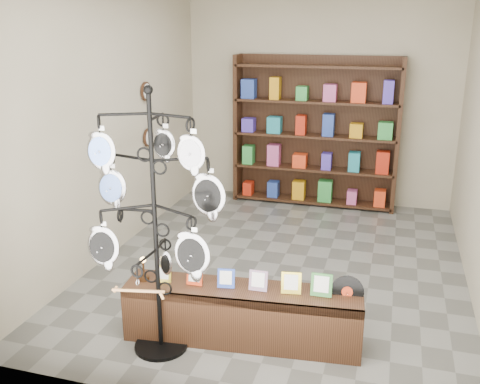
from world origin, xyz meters
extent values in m
plane|color=slate|center=(0.00, 0.00, 0.00)|extent=(5.00, 5.00, 0.00)
plane|color=#BEB399|center=(0.00, 2.50, 1.50)|extent=(4.00, 0.00, 4.00)
plane|color=#BEB399|center=(0.00, -2.50, 1.50)|extent=(4.00, 0.00, 4.00)
plane|color=#BEB399|center=(-2.00, 0.00, 1.50)|extent=(0.00, 5.00, 5.00)
cylinder|color=black|center=(-0.62, -1.89, 0.02)|extent=(0.50, 0.50, 0.03)
cylinder|color=black|center=(-0.62, -1.89, 1.07)|extent=(0.04, 0.04, 2.14)
sphere|color=black|center=(-0.62, -1.89, 2.16)|extent=(0.07, 0.07, 0.07)
ellipsoid|color=silver|center=(-0.65, -1.67, 0.67)|extent=(0.12, 0.05, 0.22)
cube|color=tan|center=(-0.64, -2.20, 0.68)|extent=(0.40, 0.10, 0.04)
cube|color=black|center=(0.01, -1.59, 0.25)|extent=(2.04, 0.61, 0.49)
cube|color=gold|center=(-0.68, -1.66, 0.57)|extent=(0.13, 0.06, 0.15)
cube|color=red|center=(-0.40, -1.63, 0.57)|extent=(0.14, 0.06, 0.16)
cube|color=#263FA5|center=(-0.13, -1.60, 0.58)|extent=(0.15, 0.07, 0.16)
cube|color=#E54C33|center=(0.14, -1.58, 0.58)|extent=(0.16, 0.07, 0.17)
cube|color=gold|center=(0.42, -1.55, 0.59)|extent=(0.17, 0.07, 0.18)
cube|color=#337233|center=(0.66, -1.52, 0.59)|extent=(0.18, 0.07, 0.19)
cylinder|color=black|center=(0.87, -1.46, 0.52)|extent=(0.28, 0.09, 0.27)
cylinder|color=red|center=(0.87, -1.46, 0.52)|extent=(0.09, 0.03, 0.09)
cylinder|color=#402612|center=(-0.86, -1.68, 0.51)|extent=(0.09, 0.09, 0.04)
cylinder|color=#402612|center=(-0.86, -1.68, 0.59)|extent=(0.02, 0.02, 0.13)
sphere|color=#FFBF59|center=(-0.86, -1.68, 0.69)|extent=(0.05, 0.05, 0.05)
cube|color=black|center=(0.00, 2.44, 1.10)|extent=(2.40, 0.04, 2.20)
cube|color=black|center=(-1.18, 2.28, 1.10)|extent=(0.06, 0.36, 2.20)
cube|color=black|center=(1.18, 2.28, 1.10)|extent=(0.06, 0.36, 2.20)
cube|color=black|center=(0.00, 2.28, 0.05)|extent=(2.36, 0.36, 0.04)
cube|color=black|center=(0.00, 2.28, 0.55)|extent=(2.36, 0.36, 0.03)
cube|color=black|center=(0.00, 2.28, 1.05)|extent=(2.36, 0.36, 0.04)
cube|color=black|center=(0.00, 2.28, 1.55)|extent=(2.36, 0.36, 0.04)
cube|color=black|center=(0.00, 2.28, 2.05)|extent=(2.36, 0.36, 0.04)
cylinder|color=black|center=(-1.97, 0.80, 1.80)|extent=(0.03, 0.24, 0.24)
cylinder|color=black|center=(-1.97, 0.80, 1.20)|extent=(0.03, 0.24, 0.24)
camera|label=1|loc=(1.13, -5.48, 2.62)|focal=40.00mm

